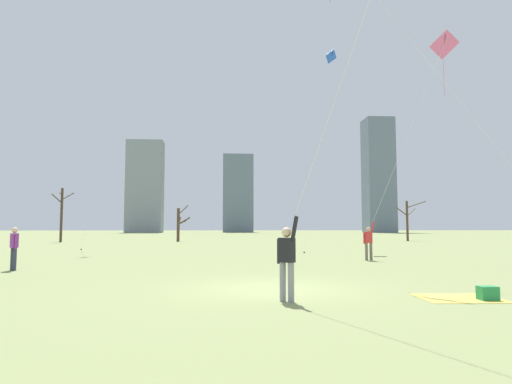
# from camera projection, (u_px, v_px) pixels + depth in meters

# --- Properties ---
(ground_plane) EXTENTS (400.00, 400.00, 0.00)m
(ground_plane) POSITION_uv_depth(u_px,v_px,m) (272.00, 289.00, 11.53)
(ground_plane) COLOR #848E56
(kite_flyer_midfield_left_pink) EXTENTS (5.14, 0.38, 11.67)m
(kite_flyer_midfield_left_pink) POSITION_uv_depth(u_px,v_px,m) (387.00, 193.00, 21.60)
(kite_flyer_midfield_left_pink) COLOR #726656
(kite_flyer_midfield_left_pink) RESTS_ON ground
(kite_flyer_midfield_right_white) EXTENTS (5.64, 7.13, 18.92)m
(kite_flyer_midfield_right_white) POSITION_uv_depth(u_px,v_px,m) (370.00, 16.00, 8.44)
(kite_flyer_midfield_right_white) COLOR gray
(kite_flyer_midfield_right_white) RESTS_ON ground
(kite_flyer_foreground_right_purple) EXTENTS (6.41, 5.03, 13.85)m
(kite_flyer_foreground_right_purple) POSITION_uv_depth(u_px,v_px,m) (492.00, 154.00, 14.09)
(kite_flyer_foreground_right_purple) COLOR gray
(kite_flyer_foreground_right_purple) RESTS_ON ground
(bystander_far_off_by_trees) EXTENTS (0.38, 0.40, 1.62)m
(bystander_far_off_by_trees) POSITION_uv_depth(u_px,v_px,m) (14.00, 246.00, 16.47)
(bystander_far_off_by_trees) COLOR #33384C
(bystander_far_off_by_trees) RESTS_ON ground
(distant_kite_high_overhead_blue) EXTENTS (3.44, 4.47, 14.90)m
(distant_kite_high_overhead_blue) POSITION_uv_depth(u_px,v_px,m) (329.00, 69.00, 32.37)
(distant_kite_high_overhead_blue) COLOR blue
(distant_kite_high_overhead_blue) RESTS_ON ground
(distant_kite_drifting_right_teal) EXTENTS (1.88, 4.91, 24.26)m
(distant_kite_drifting_right_teal) POSITION_uv_depth(u_px,v_px,m) (121.00, 0.00, 36.76)
(distant_kite_drifting_right_teal) COLOR teal
(distant_kite_drifting_right_teal) RESTS_ON ground
(picnic_spot) EXTENTS (1.85, 1.47, 0.31)m
(picnic_spot) POSITION_uv_depth(u_px,v_px,m) (475.00, 295.00, 9.84)
(picnic_spot) COLOR #D8BF4C
(picnic_spot) RESTS_ON ground
(bare_tree_far_right_edge) EXTENTS (2.82, 2.16, 4.67)m
(bare_tree_far_right_edge) POSITION_uv_depth(u_px,v_px,m) (408.00, 219.00, 51.09)
(bare_tree_far_right_edge) COLOR #4C3828
(bare_tree_far_right_edge) RESTS_ON ground
(bare_tree_left_of_center) EXTENTS (2.25, 1.78, 5.82)m
(bare_tree_left_of_center) POSITION_uv_depth(u_px,v_px,m) (61.00, 213.00, 47.15)
(bare_tree_left_of_center) COLOR #423326
(bare_tree_left_of_center) RESTS_ON ground
(bare_tree_leftmost) EXTENTS (1.58, 1.82, 4.18)m
(bare_tree_leftmost) POSITION_uv_depth(u_px,v_px,m) (179.00, 224.00, 50.11)
(bare_tree_leftmost) COLOR #4C3828
(bare_tree_leftmost) RESTS_ON ground
(skyline_tall_tower) EXTENTS (10.43, 5.98, 27.05)m
(skyline_tall_tower) POSITION_uv_depth(u_px,v_px,m) (145.00, 187.00, 128.97)
(skyline_tall_tower) COLOR gray
(skyline_tall_tower) RESTS_ON ground
(skyline_wide_slab) EXTENTS (9.34, 5.14, 24.12)m
(skyline_wide_slab) POSITION_uv_depth(u_px,v_px,m) (238.00, 193.00, 135.93)
(skyline_wide_slab) COLOR slate
(skyline_wide_slab) RESTS_ON ground
(skyline_mid_tower_left) EXTENTS (8.10, 7.67, 33.69)m
(skyline_mid_tower_left) POSITION_uv_depth(u_px,v_px,m) (378.00, 175.00, 129.27)
(skyline_mid_tower_left) COLOR slate
(skyline_mid_tower_left) RESTS_ON ground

